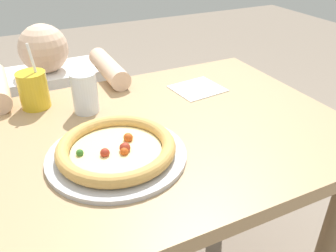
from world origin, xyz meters
name	(u,v)px	position (x,y,z in m)	size (l,w,h in m)	color
dining_table	(141,169)	(0.00, 0.00, 0.62)	(1.16, 0.77, 0.75)	tan
pizza_near	(116,150)	(-0.09, -0.08, 0.77)	(0.34, 0.34, 0.04)	#B7B7BC
drink_cup_colored	(34,90)	(-0.23, 0.28, 0.81)	(0.09, 0.09, 0.20)	gold
water_cup_clear	(85,92)	(-0.10, 0.18, 0.81)	(0.08, 0.08, 0.12)	silver
paper_napkin	(197,89)	(0.28, 0.18, 0.75)	(0.16, 0.14, 0.00)	white
diner_seated	(61,140)	(-0.14, 0.63, 0.40)	(0.44, 0.54, 0.91)	#333847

